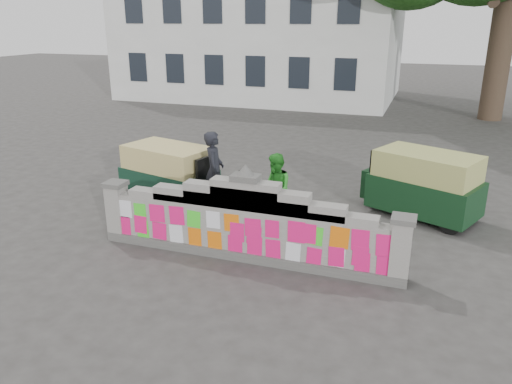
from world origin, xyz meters
TOP-DOWN VIEW (x-y plane):
  - ground at (0.00, 0.00)m, footprint 100.00×100.00m
  - parapet_wall at (-0.00, -0.01)m, footprint 6.48×0.44m
  - building at (-7.00, 21.98)m, footprint 16.00×10.00m
  - cyclist_bike at (-1.48, 1.82)m, footprint 2.29×1.43m
  - cyclist_rider at (-1.48, 1.82)m, footprint 0.67×0.82m
  - pedestrian at (0.00, 2.00)m, footprint 0.98×1.05m
  - rickshaw_left at (-2.97, 2.36)m, footprint 2.91×1.87m
  - rickshaw_right at (3.26, 3.64)m, footprint 3.02×2.26m

SIDE VIEW (x-z plane):
  - ground at x=0.00m, z-range 0.00..0.00m
  - cyclist_bike at x=-1.48m, z-range 0.00..1.14m
  - parapet_wall at x=0.00m, z-range -0.26..1.75m
  - rickshaw_left at x=-2.97m, z-range 0.03..1.59m
  - rickshaw_right at x=3.26m, z-range 0.03..1.66m
  - pedestrian at x=0.00m, z-range 0.00..1.71m
  - cyclist_rider at x=-1.48m, z-range 0.00..1.93m
  - building at x=-7.00m, z-range -0.44..8.46m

